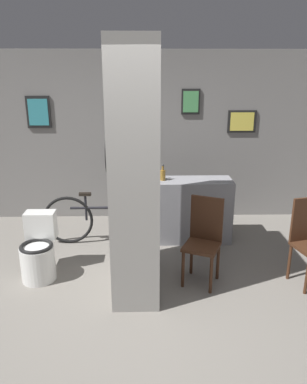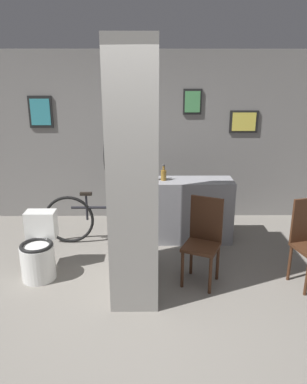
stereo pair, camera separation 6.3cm
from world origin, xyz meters
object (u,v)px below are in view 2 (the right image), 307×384
(bicycle, at_px, (106,219))
(chair_near_pillar, at_px, (203,238))
(toilet, at_px, (39,251))
(bottle_tall, at_px, (155,172))

(bicycle, bearing_deg, chair_near_pillar, -39.64)
(toilet, relative_size, chair_near_pillar, 0.75)
(toilet, distance_m, bottle_tall, 1.82)
(toilet, bearing_deg, bicycle, 52.60)
(toilet, relative_size, bottle_tall, 2.36)
(bicycle, xyz_separation_m, bottle_tall, (0.69, 0.10, 0.64))
(toilet, distance_m, chair_near_pillar, 1.90)
(chair_near_pillar, distance_m, bottle_tall, 1.30)
(bicycle, height_order, bottle_tall, bottle_tall)
(toilet, xyz_separation_m, bicycle, (0.68, 0.88, 0.05))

